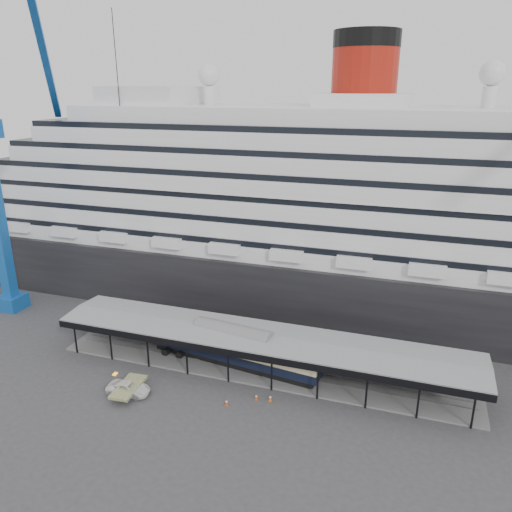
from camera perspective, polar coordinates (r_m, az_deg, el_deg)
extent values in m
plane|color=#353537|center=(64.51, -1.01, -15.02)|extent=(200.00, 200.00, 0.00)
cube|color=black|center=(89.87, 5.81, -1.39)|extent=(130.00, 30.00, 10.00)
cylinder|color=#9A170C|center=(83.04, 12.30, 19.45)|extent=(10.00, 10.00, 9.00)
cylinder|color=black|center=(83.29, 12.57, 23.06)|extent=(10.10, 10.10, 2.50)
sphere|color=silver|center=(89.98, -5.41, 19.89)|extent=(3.60, 3.60, 3.60)
sphere|color=silver|center=(82.80, 25.42, 18.36)|extent=(3.60, 3.60, 3.60)
cube|color=slate|center=(68.42, 0.42, -12.73)|extent=(56.00, 8.00, 0.24)
cube|color=slate|center=(67.76, 0.23, -12.91)|extent=(54.00, 0.08, 0.10)
cube|color=slate|center=(68.92, 0.62, -12.32)|extent=(54.00, 0.08, 0.10)
cube|color=black|center=(62.54, -0.88, -11.39)|extent=(56.00, 0.18, 0.90)
cube|color=black|center=(70.06, 1.59, -7.87)|extent=(56.00, 0.18, 0.90)
cube|color=slate|center=(65.91, 0.43, -8.98)|extent=(56.00, 9.00, 0.24)
cube|color=#1655A9|center=(94.68, -26.11, -4.72)|extent=(4.00, 4.00, 2.40)
cube|color=#1655A9|center=(86.64, -22.86, 19.64)|extent=(12.92, 17.86, 16.80)
cylinder|color=black|center=(87.16, -14.76, 10.10)|extent=(0.12, 0.12, 47.21)
imported|color=white|center=(65.30, -14.36, -14.44)|extent=(5.55, 2.88, 1.49)
cube|color=black|center=(69.24, -2.58, -11.84)|extent=(23.62, 5.57, 0.78)
cube|color=black|center=(68.73, -2.59, -11.12)|extent=(24.79, 6.16, 1.23)
cube|color=beige|center=(68.07, -2.61, -10.14)|extent=(24.79, 6.20, 1.45)
cube|color=black|center=(67.62, -2.62, -9.43)|extent=(24.79, 6.16, 0.45)
cube|color=red|center=(61.96, -3.39, -16.63)|extent=(0.48, 0.48, 0.03)
cone|color=red|center=(61.73, -3.40, -16.33)|extent=(0.40, 0.40, 0.79)
cylinder|color=white|center=(61.68, -3.40, -16.27)|extent=(0.25, 0.25, 0.15)
cube|color=#E0530C|center=(62.58, 1.64, -16.20)|extent=(0.49, 0.49, 0.03)
cone|color=#E0530C|center=(62.35, 1.64, -15.89)|extent=(0.41, 0.41, 0.80)
cylinder|color=white|center=(62.31, 1.64, -15.84)|extent=(0.26, 0.26, 0.16)
cube|color=red|center=(62.78, 0.04, -16.07)|extent=(0.40, 0.40, 0.03)
cone|color=red|center=(62.57, 0.04, -15.79)|extent=(0.34, 0.34, 0.73)
cylinder|color=white|center=(62.53, 0.04, -15.73)|extent=(0.23, 0.23, 0.14)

